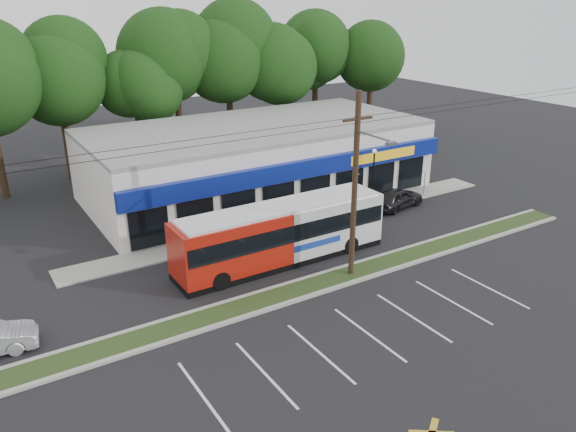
# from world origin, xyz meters

# --- Properties ---
(ground) EXTENTS (120.00, 120.00, 0.00)m
(ground) POSITION_xyz_m (0.00, 0.00, 0.00)
(ground) COLOR black
(ground) RESTS_ON ground
(grass_strip) EXTENTS (40.00, 1.60, 0.12)m
(grass_strip) POSITION_xyz_m (0.00, 1.00, 0.06)
(grass_strip) COLOR #2A3D18
(grass_strip) RESTS_ON ground
(curb_south) EXTENTS (40.00, 0.25, 0.14)m
(curb_south) POSITION_xyz_m (0.00, 0.15, 0.07)
(curb_south) COLOR #9E9E93
(curb_south) RESTS_ON ground
(curb_north) EXTENTS (40.00, 0.25, 0.14)m
(curb_north) POSITION_xyz_m (0.00, 1.85, 0.07)
(curb_north) COLOR #9E9E93
(curb_north) RESTS_ON ground
(sidewalk) EXTENTS (32.00, 2.20, 0.10)m
(sidewalk) POSITION_xyz_m (5.00, 9.00, 0.05)
(sidewalk) COLOR #9E9E93
(sidewalk) RESTS_ON ground
(strip_mall) EXTENTS (25.00, 12.55, 5.30)m
(strip_mall) POSITION_xyz_m (5.50, 15.91, 2.65)
(strip_mall) COLOR silver
(strip_mall) RESTS_ON ground
(utility_pole) EXTENTS (50.00, 2.77, 10.00)m
(utility_pole) POSITION_xyz_m (2.83, 0.93, 5.41)
(utility_pole) COLOR black
(utility_pole) RESTS_ON ground
(lamp_post) EXTENTS (0.30, 0.30, 4.25)m
(lamp_post) POSITION_xyz_m (11.00, 8.80, 2.67)
(lamp_post) COLOR black
(lamp_post) RESTS_ON ground
(sign_post) EXTENTS (0.45, 0.10, 2.23)m
(sign_post) POSITION_xyz_m (16.00, 8.57, 1.56)
(sign_post) COLOR #59595E
(sign_post) RESTS_ON ground
(tree_line) EXTENTS (46.76, 6.76, 11.83)m
(tree_line) POSITION_xyz_m (4.00, 26.00, 8.42)
(tree_line) COLOR black
(tree_line) RESTS_ON ground
(metrobus) EXTENTS (12.73, 2.74, 3.42)m
(metrobus) POSITION_xyz_m (0.71, 4.50, 1.81)
(metrobus) COLOR #A7180C
(metrobus) RESTS_ON ground
(car_dark) EXTENTS (4.62, 2.50, 1.49)m
(car_dark) POSITION_xyz_m (12.27, 7.52, 0.75)
(car_dark) COLOR black
(car_dark) RESTS_ON ground
(pedestrian_a) EXTENTS (0.74, 0.55, 1.83)m
(pedestrian_a) POSITION_xyz_m (7.38, 8.50, 0.92)
(pedestrian_a) COLOR silver
(pedestrian_a) RESTS_ON ground
(pedestrian_b) EXTENTS (0.77, 0.60, 1.59)m
(pedestrian_b) POSITION_xyz_m (8.04, 7.47, 0.79)
(pedestrian_b) COLOR beige
(pedestrian_b) RESTS_ON ground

